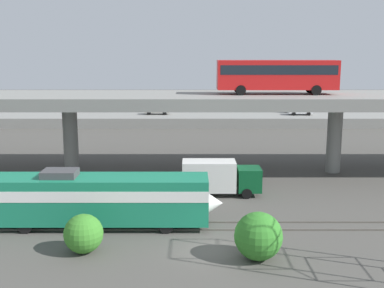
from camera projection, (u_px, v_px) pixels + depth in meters
The scene contains 15 objects.
ground_plane at pixel (211, 249), 30.50m from camera, with size 260.00×260.00×0.00m, color #4C4944.
rail_strip_near at pixel (209, 230), 33.65m from camera, with size 110.00×0.12×0.12m, color #59544C.
rail_strip_far at pixel (209, 222), 35.18m from camera, with size 110.00×0.12×0.12m, color #59544C.
train_locomotive at pixel (111, 197), 34.04m from camera, with size 16.61×3.04×4.18m.
highway_overpass at pixel (205, 102), 48.75m from camera, with size 96.00×10.60×8.09m.
transit_bus_on_overpass at pixel (279, 74), 48.14m from camera, with size 12.00×2.68×3.40m.
service_truck_west at pixel (221, 177), 41.73m from camera, with size 6.80×2.46×3.04m.
pier_parking_lot at pixel (200, 118), 84.34m from camera, with size 72.24×13.46×1.66m, color gray.
parked_car_0 at pixel (159, 110), 82.85m from camera, with size 4.36×1.85×1.50m.
parked_car_1 at pixel (298, 108), 85.46m from camera, with size 4.39×1.99×1.50m.
parked_car_2 at pixel (91, 107), 87.22m from camera, with size 4.16×1.82×1.50m.
parked_car_3 at pixel (302, 110), 82.05m from camera, with size 4.07×1.97×1.50m.
harbor_water at pixel (199, 108), 107.08m from camera, with size 140.00×36.00×0.01m, color #2D5170.
shrub_left at pixel (85, 233), 29.82m from camera, with size 2.46×2.46×2.46m, color #3A8329.
shrub_right at pixel (260, 236), 28.76m from camera, with size 2.93×2.93×2.93m, color #327D28.
Camera 1 is at (-1.08, -28.68, 12.34)m, focal length 44.96 mm.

